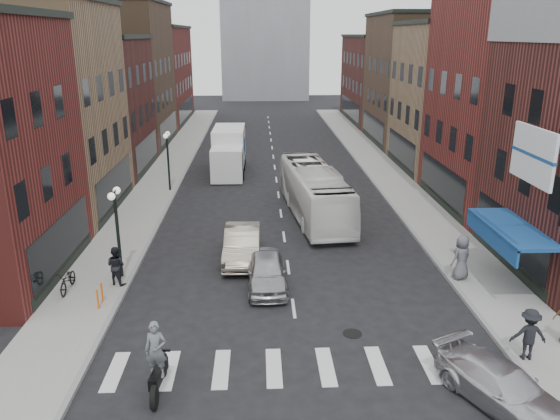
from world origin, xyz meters
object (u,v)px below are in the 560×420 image
object	(u,v)px
bike_rack	(100,296)
sedan_left_far	(242,244)
box_truck	(229,152)
ped_left_solo	(116,266)
motorcycle_rider	(157,360)
ped_right_c	(461,257)
sedan_left_near	(267,271)
parked_bicycle	(68,280)
streetlamp_far	(168,150)
ped_right_a	(529,334)
billboard_sign	(535,157)
curb_car	(502,386)
streetlamp_near	(116,217)
transit_bus	(314,192)

from	to	relation	value
bike_rack	sedan_left_far	size ratio (longest dim) A/B	0.17
bike_rack	box_truck	distance (m)	22.39
bike_rack	ped_left_solo	bearing A→B (deg)	84.04
bike_rack	motorcycle_rider	size ratio (longest dim) A/B	0.34
ped_left_solo	ped_right_c	world-z (taller)	ped_right_c
motorcycle_rider	sedan_left_near	distance (m)	7.88
sedan_left_near	sedan_left_far	distance (m)	3.20
parked_bicycle	ped_left_solo	bearing A→B (deg)	15.14
bike_rack	parked_bicycle	bearing A→B (deg)	140.53
ped_left_solo	box_truck	bearing A→B (deg)	-76.62
streetlamp_far	parked_bicycle	distance (m)	15.60
sedan_left_far	ped_right_a	size ratio (longest dim) A/B	2.70
streetlamp_far	ped_left_solo	xyz separation A→B (m)	(0.00, -14.78, -1.92)
billboard_sign	curb_car	distance (m)	8.40
streetlamp_far	bike_rack	world-z (taller)	streetlamp_far
motorcycle_rider	ped_left_solo	bearing A→B (deg)	118.07
streetlamp_near	ped_right_a	bearing A→B (deg)	-25.30
billboard_sign	box_truck	distance (m)	26.25
curb_car	parked_bicycle	distance (m)	16.83
streetlamp_far	transit_bus	bearing A→B (deg)	-30.82
curb_car	parked_bicycle	xyz separation A→B (m)	(-14.92, 7.80, -0.01)
sedan_left_near	parked_bicycle	bearing A→B (deg)	-179.48
streetlamp_far	ped_left_solo	size ratio (longest dim) A/B	2.43
parked_bicycle	motorcycle_rider	bearing A→B (deg)	-55.09
box_truck	ped_left_solo	size ratio (longest dim) A/B	4.57
curb_car	parked_bicycle	bearing A→B (deg)	126.54
parked_bicycle	transit_bus	bearing A→B (deg)	40.19
parked_bicycle	ped_left_solo	xyz separation A→B (m)	(1.88, 0.53, 0.38)
parked_bicycle	billboard_sign	bearing A→B (deg)	-7.72
parked_bicycle	streetlamp_near	bearing A→B (deg)	34.34
billboard_sign	motorcycle_rider	size ratio (longest dim) A/B	1.55
sedan_left_near	parked_bicycle	xyz separation A→B (m)	(-8.25, -0.32, -0.09)
streetlamp_near	streetlamp_far	distance (m)	14.00
streetlamp_far	motorcycle_rider	xyz separation A→B (m)	(3.00, -22.11, -1.80)
ped_left_solo	ped_right_c	size ratio (longest dim) A/B	0.86
box_truck	billboard_sign	bearing A→B (deg)	-61.20
streetlamp_near	ped_right_c	xyz separation A→B (m)	(14.80, -0.83, -1.77)
billboard_sign	ped_right_a	size ratio (longest dim) A/B	2.09
curb_car	parked_bicycle	world-z (taller)	curb_car
curb_car	sedan_left_near	bearing A→B (deg)	103.54
parked_bicycle	ped_right_a	xyz separation A→B (m)	(16.68, -5.68, 0.42)
motorcycle_rider	transit_bus	xyz separation A→B (m)	(6.35, 16.53, 0.38)
sedan_left_near	parked_bicycle	world-z (taller)	sedan_left_near
transit_bus	parked_bicycle	distance (m)	14.89
ped_right_a	ped_right_c	size ratio (longest dim) A/B	0.90
box_truck	sedan_left_far	xyz separation A→B (m)	(1.46, -17.31, -0.87)
transit_bus	parked_bicycle	xyz separation A→B (m)	(-11.23, -9.74, -0.87)
bike_rack	billboard_sign	bearing A→B (deg)	-2.83
bike_rack	ped_right_a	distance (m)	15.61
billboard_sign	ped_right_c	bearing A→B (deg)	113.93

